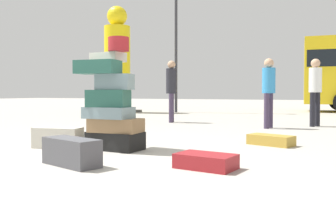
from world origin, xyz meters
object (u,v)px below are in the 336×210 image
suitcase_tan_left_side (271,140)px  yellow_dummy_statue (117,65)px  person_tourist_with_camera (315,86)px  suitcase_charcoal_white_trunk (71,152)px  suitcase_tower (111,105)px  suitcase_maroon_foreground_near (206,161)px  lamp_post (176,1)px  person_passerby_in_red (171,86)px  suitcase_cream_behind_tower (121,132)px  suitcase_cream_upright_blue (58,138)px  person_bearded_onlooker (269,87)px

suitcase_tan_left_side → yellow_dummy_statue: (-7.50, 7.18, 1.89)m
person_tourist_with_camera → suitcase_charcoal_white_trunk: bearing=9.9°
suitcase_tower → person_tourist_with_camera: size_ratio=0.99×
suitcase_maroon_foreground_near → suitcase_charcoal_white_trunk: (-1.44, -0.49, 0.08)m
lamp_post → suitcase_charcoal_white_trunk: bearing=-72.0°
suitcase_tower → yellow_dummy_statue: yellow_dummy_statue is taller
suitcase_maroon_foreground_near → person_passerby_in_red: bearing=125.8°
suitcase_charcoal_white_trunk → lamp_post: bearing=124.7°
suitcase_cream_behind_tower → suitcase_tower: bearing=-43.7°
suitcase_tower → yellow_dummy_statue: (-5.48, 8.64, 1.33)m
suitcase_tower → lamp_post: 11.03m
suitcase_cream_behind_tower → person_passerby_in_red: 3.56m
person_passerby_in_red → suitcase_cream_upright_blue: bearing=-13.0°
suitcase_tower → yellow_dummy_statue: size_ratio=0.37×
lamp_post → person_bearded_onlooker: bearing=-48.9°
suitcase_tower → person_passerby_in_red: bearing=104.7°
suitcase_charcoal_white_trunk → person_bearded_onlooker: size_ratio=0.47×
suitcase_maroon_foreground_near → person_bearded_onlooker: 5.05m
suitcase_tower → suitcase_cream_behind_tower: 1.78m
suitcase_maroon_foreground_near → lamp_post: 12.42m
suitcase_cream_behind_tower → lamp_post: size_ratio=0.07×
suitcase_cream_behind_tower → suitcase_tan_left_side: (2.80, -0.04, -0.01)m
suitcase_tan_left_side → suitcase_charcoal_white_trunk: bearing=-105.3°
suitcase_charcoal_white_trunk → person_passerby_in_red: 6.31m
person_bearded_onlooker → yellow_dummy_statue: bearing=-109.3°
suitcase_cream_behind_tower → person_tourist_with_camera: person_tourist_with_camera is taller
person_bearded_onlooker → person_tourist_with_camera: 1.34m
person_bearded_onlooker → person_passerby_in_red: size_ratio=0.94×
person_bearded_onlooker → person_passerby_in_red: bearing=-89.7°
suitcase_charcoal_white_trunk → yellow_dummy_statue: yellow_dummy_statue is taller
suitcase_cream_upright_blue → person_bearded_onlooker: bearing=51.3°
person_bearded_onlooker → person_tourist_with_camera: size_ratio=0.98×
suitcase_maroon_foreground_near → yellow_dummy_statue: size_ratio=0.14×
suitcase_cream_behind_tower → person_passerby_in_red: size_ratio=0.29×
suitcase_cream_behind_tower → suitcase_cream_upright_blue: suitcase_cream_upright_blue is taller
suitcase_cream_upright_blue → person_tourist_with_camera: bearing=47.6°
person_bearded_onlooker → suitcase_tower: bearing=-6.2°
person_passerby_in_red → yellow_dummy_statue: yellow_dummy_statue is taller
suitcase_tower → suitcase_maroon_foreground_near: 1.90m
person_passerby_in_red → lamp_post: (-2.01, 4.85, 3.62)m
suitcase_cream_upright_blue → yellow_dummy_statue: yellow_dummy_statue is taller
yellow_dummy_statue → lamp_post: (2.19, 1.10, 2.67)m
suitcase_cream_upright_blue → yellow_dummy_statue: (-4.66, 8.84, 1.82)m
yellow_dummy_statue → suitcase_tan_left_side: bearing=-43.8°
suitcase_tower → suitcase_maroon_foreground_near: suitcase_tower is taller
person_tourist_with_camera → yellow_dummy_statue: (-7.91, 3.41, 0.98)m
yellow_dummy_statue → suitcase_cream_behind_tower: bearing=-56.7°
person_passerby_in_red → person_tourist_with_camera: bearing=77.1°
suitcase_charcoal_white_trunk → lamp_post: (-3.54, 10.92, 4.48)m
suitcase_tan_left_side → suitcase_cream_upright_blue: suitcase_cream_upright_blue is taller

